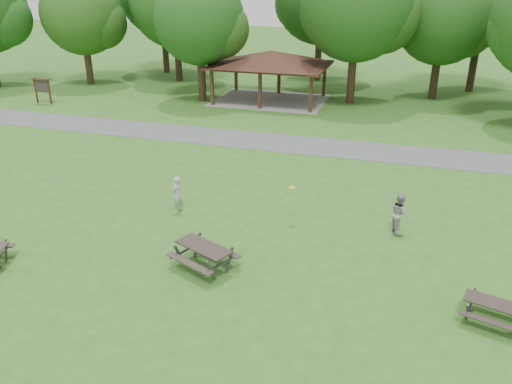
% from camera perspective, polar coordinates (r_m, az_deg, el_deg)
% --- Properties ---
extents(ground, '(160.00, 160.00, 0.00)m').
position_cam_1_polar(ground, '(16.87, -7.34, -8.91)').
color(ground, '#2E611B').
rests_on(ground, ground).
extents(asphalt_path, '(120.00, 3.20, 0.02)m').
position_cam_1_polar(asphalt_path, '(28.98, 3.93, 5.53)').
color(asphalt_path, '#4F4F52').
rests_on(asphalt_path, ground).
extents(pavilion, '(8.60, 7.01, 3.76)m').
position_cam_1_polar(pavilion, '(38.67, 1.66, 14.85)').
color(pavilion, '#362413').
rests_on(pavilion, ground).
extents(notice_board, '(1.60, 0.30, 1.88)m').
position_cam_1_polar(notice_board, '(41.17, -23.29, 11.04)').
color(notice_board, '#351D13').
rests_on(notice_board, ground).
extents(tree_row_b, '(7.14, 6.80, 9.28)m').
position_cam_1_polar(tree_row_b, '(47.07, -19.14, 18.43)').
color(tree_row_b, '#322316').
rests_on(tree_row_b, ground).
extents(tree_row_c, '(8.19, 7.80, 10.67)m').
position_cam_1_polar(tree_row_c, '(46.49, -9.13, 20.39)').
color(tree_row_c, black).
rests_on(tree_row_c, ground).
extents(tree_row_d, '(6.93, 6.60, 9.27)m').
position_cam_1_polar(tree_row_d, '(38.58, -6.37, 18.75)').
color(tree_row_d, '#312116').
rests_on(tree_row_d, ground).
extents(tree_row_e, '(8.40, 8.00, 11.02)m').
position_cam_1_polar(tree_row_e, '(38.14, 11.60, 19.91)').
color(tree_row_e, '#2F1E15').
rests_on(tree_row_e, ground).
extents(tree_row_f, '(7.35, 7.00, 9.55)m').
position_cam_1_polar(tree_row_f, '(41.53, 20.69, 17.91)').
color(tree_row_f, black).
rests_on(tree_row_f, ground).
extents(tree_deep_b, '(8.40, 8.00, 11.13)m').
position_cam_1_polar(tree_deep_b, '(46.61, 7.57, 20.92)').
color(tree_deep_b, '#312115').
rests_on(tree_deep_b, ground).
extents(picnic_table_middle, '(2.45, 2.24, 0.86)m').
position_cam_1_polar(picnic_table_middle, '(16.65, -6.00, -6.75)').
color(picnic_table_middle, '#2A241F').
rests_on(picnic_table_middle, ground).
extents(picnic_table_far, '(1.91, 1.68, 0.70)m').
position_cam_1_polar(picnic_table_far, '(15.71, 25.60, -11.83)').
color(picnic_table_far, black).
rests_on(picnic_table_far, ground).
extents(frisbee_in_flight, '(0.34, 0.34, 0.02)m').
position_cam_1_polar(frisbee_in_flight, '(19.23, 4.13, 0.50)').
color(frisbee_in_flight, gold).
rests_on(frisbee_in_flight, ground).
extents(frisbee_thrower, '(0.44, 0.60, 1.52)m').
position_cam_1_polar(frisbee_thrower, '(20.61, -9.00, -0.26)').
color(frisbee_thrower, '#AEAEB1').
rests_on(frisbee_thrower, ground).
extents(frisbee_catcher, '(0.84, 0.93, 1.58)m').
position_cam_1_polar(frisbee_catcher, '(19.46, 16.09, -2.37)').
color(frisbee_catcher, '#949497').
rests_on(frisbee_catcher, ground).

